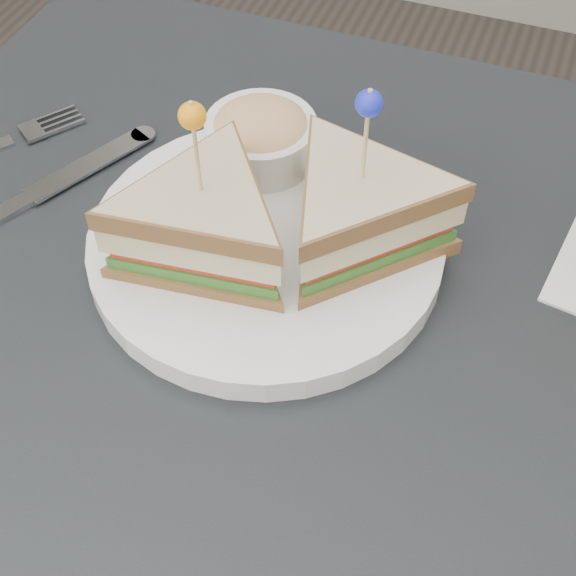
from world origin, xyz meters
The scene contains 3 objects.
table centered at (0.00, 0.00, 0.67)m, with size 0.80×0.80×0.75m.
plate_meal centered at (-0.03, 0.08, 0.80)m, with size 0.37×0.37×0.17m.
cutlery_knife centered at (-0.24, 0.07, 0.75)m, with size 0.11×0.21×0.01m.
Camera 1 is at (0.14, -0.33, 1.23)m, focal length 50.00 mm.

